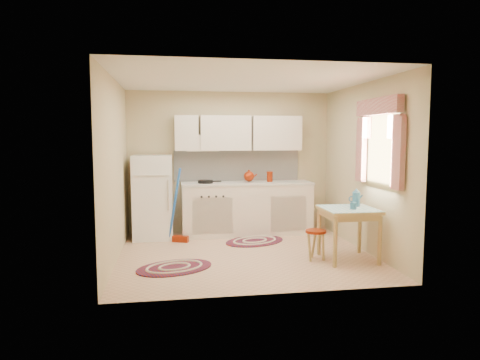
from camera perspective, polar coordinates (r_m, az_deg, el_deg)
name	(u,v)px	position (r m, az deg, el deg)	size (l,w,h in m)	color
room_shell	(253,144)	(6.35, 1.72, 4.78)	(3.64, 3.60, 2.52)	tan
fridge	(153,197)	(7.32, -11.55, -2.24)	(0.65, 0.60, 1.40)	white
broom	(180,206)	(6.98, -8.00, -3.40)	(0.28, 0.12, 1.20)	blue
base_cabinets	(247,209)	(7.51, 0.91, -3.93)	(2.25, 0.60, 0.88)	silver
countertop	(247,183)	(7.45, 0.91, -0.44)	(2.27, 0.62, 0.04)	beige
frying_pan	(205,182)	(7.31, -4.63, -0.23)	(0.26, 0.26, 0.05)	black
red_kettle	(249,176)	(7.44, 1.20, 0.49)	(0.20, 0.18, 0.20)	maroon
red_canister	(270,177)	(7.52, 3.99, 0.37)	(0.10, 0.10, 0.16)	maroon
table	(348,234)	(6.16, 14.22, -7.03)	(0.72, 0.72, 0.72)	tan
stool	(315,245)	(6.09, 10.03, -8.54)	(0.28, 0.28, 0.42)	maroon
coffee_pot	(356,197)	(6.24, 15.23, -2.25)	(0.14, 0.12, 0.27)	#295A7F
mug	(353,206)	(6.00, 14.87, -3.39)	(0.09, 0.09, 0.10)	#295A7F
rug_center	(255,241)	(7.06, 1.98, -8.14)	(1.02, 0.68, 0.02)	maroon
rug_left	(175,268)	(5.75, -8.72, -11.48)	(1.01, 0.68, 0.02)	maroon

